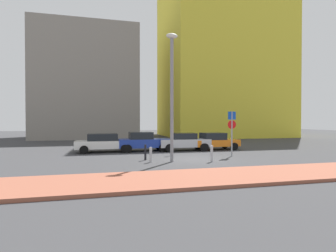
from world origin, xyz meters
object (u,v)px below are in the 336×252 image
Objects in this scene: parked_car_orange at (215,141)px; parking_sign_post at (232,128)px; parked_car_blue at (143,141)px; parking_meter at (172,143)px; parked_car_silver at (184,141)px; street_lamp at (172,87)px; traffic_bollard_mid at (212,154)px; traffic_bollard_far at (145,152)px; parked_car_white at (104,142)px; traffic_bollard_near at (151,155)px.

parking_sign_post is at bearing -97.97° from parked_car_orange.
parking_meter is (1.65, -3.17, 0.13)m from parked_car_blue.
street_lamp reaches higher than parked_car_silver.
parking_sign_post reaches higher than traffic_bollard_mid.
parked_car_blue reaches higher than traffic_bollard_far.
parked_car_white is 1.08× the size of parked_car_blue.
parked_car_silver reaches higher than traffic_bollard_near.
parked_car_blue is at bearing 173.66° from parked_car_silver.
parked_car_orange is at bearing -3.43° from parked_car_blue.
parking_sign_post is at bearing -27.94° from parked_car_white.
parked_car_orange is at bearing 0.19° from parked_car_silver.
traffic_bollard_near is 3.66m from traffic_bollard_mid.
parked_car_white is 0.58× the size of street_lamp.
parked_car_white is at bearing 117.49° from traffic_bollard_far.
street_lamp reaches higher than parking_sign_post.
parked_car_silver is at bearing 55.72° from traffic_bollard_near.
traffic_bollard_near is at bearing -93.50° from parked_car_blue.
street_lamp reaches higher than traffic_bollard_far.
parked_car_blue is 3.57m from parking_meter.
traffic_bollard_far is (-6.72, -4.61, -0.27)m from parked_car_orange.
parked_car_orange is 4.45× the size of traffic_bollard_near.
traffic_bollard_near is at bearing -126.23° from parking_meter.
parked_car_orange reaches higher than parking_meter.
parked_car_blue reaches higher than parked_car_white.
street_lamp is 4.37m from traffic_bollard_far.
parking_meter is (-1.76, -2.79, 0.16)m from parked_car_silver.
parking_sign_post is (5.58, -4.63, 1.19)m from parked_car_blue.
parked_car_white is 9.31m from parked_car_orange.
street_lamp is (-0.75, -2.88, 3.55)m from parking_meter.
parked_car_silver is 1.37× the size of parking_sign_post.
traffic_bollard_mid is (6.37, -6.58, -0.28)m from parked_car_white.
parked_car_orange is at bearing -2.21° from parked_car_white.
traffic_bollard_mid is (-2.94, -6.22, -0.27)m from parked_car_orange.
traffic_bollard_near is (-1.26, 0.13, -4.02)m from street_lamp.
parked_car_silver is (6.54, -0.37, -0.01)m from parked_car_white.
traffic_bollard_mid is (3.60, -0.67, 0.04)m from traffic_bollard_near.
traffic_bollard_far is (-3.96, -4.60, -0.27)m from parked_car_silver.
parking_sign_post is 3.22× the size of traffic_bollard_far.
parking_sign_post is 5.49m from street_lamp.
street_lamp reaches higher than parked_car_white.
parked_car_orange is (6.18, -0.37, -0.04)m from parked_car_blue.
traffic_bollard_mid reaches higher than traffic_bollard_far.
parked_car_orange is (9.31, -0.36, -0.01)m from parked_car_white.
parked_car_blue reaches higher than parked_car_silver.
parked_car_silver is at bearing -3.23° from parked_car_white.
traffic_bollard_far is (-2.20, -1.81, -0.43)m from parking_meter.
parked_car_orange is at bearing 31.71° from parking_meter.
traffic_bollard_far is at bearing 100.98° from traffic_bollard_near.
parking_meter is (-3.93, 1.46, -1.06)m from parking_sign_post.
parked_car_silver reaches higher than parked_car_white.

